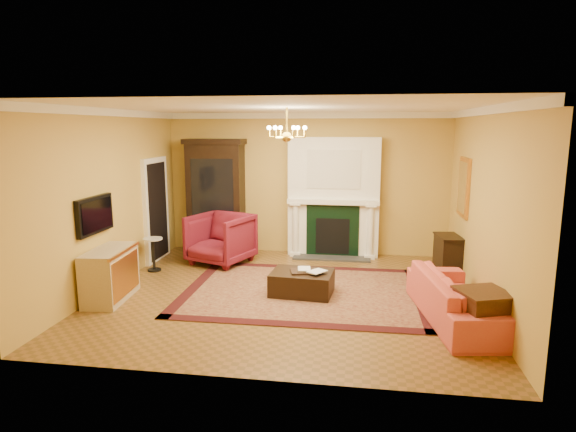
% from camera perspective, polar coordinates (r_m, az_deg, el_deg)
% --- Properties ---
extents(floor, '(6.00, 5.50, 0.02)m').
position_cam_1_polar(floor, '(8.01, -0.13, -9.28)').
color(floor, brown).
rests_on(floor, ground).
extents(ceiling, '(6.00, 5.50, 0.02)m').
position_cam_1_polar(ceiling, '(7.55, -0.14, 12.84)').
color(ceiling, white).
rests_on(ceiling, wall_back).
extents(wall_back, '(6.00, 0.02, 3.00)m').
position_cam_1_polar(wall_back, '(10.35, 2.17, 3.81)').
color(wall_back, gold).
rests_on(wall_back, floor).
extents(wall_front, '(6.00, 0.02, 3.00)m').
position_cam_1_polar(wall_front, '(4.98, -4.93, -3.48)').
color(wall_front, gold).
rests_on(wall_front, floor).
extents(wall_left, '(0.02, 5.50, 3.00)m').
position_cam_1_polar(wall_left, '(8.62, -20.35, 1.82)').
color(wall_left, gold).
rests_on(wall_left, floor).
extents(wall_right, '(0.02, 5.50, 3.00)m').
position_cam_1_polar(wall_right, '(7.78, 22.35, 0.82)').
color(wall_right, gold).
rests_on(wall_right, floor).
extents(fireplace, '(1.90, 0.70, 2.50)m').
position_cam_1_polar(fireplace, '(10.16, 5.41, 1.91)').
color(fireplace, white).
rests_on(fireplace, wall_back).
extents(crown_molding, '(6.00, 5.50, 0.12)m').
position_cam_1_polar(crown_molding, '(8.49, 0.85, 12.10)').
color(crown_molding, white).
rests_on(crown_molding, ceiling).
extents(doorway, '(0.08, 1.05, 2.10)m').
position_cam_1_polar(doorway, '(10.16, -15.34, 0.73)').
color(doorway, white).
rests_on(doorway, wall_left).
extents(tv_panel, '(0.09, 0.95, 0.58)m').
position_cam_1_polar(tv_panel, '(8.09, -21.92, 0.12)').
color(tv_panel, black).
rests_on(tv_panel, wall_left).
extents(gilt_mirror, '(0.06, 0.76, 1.05)m').
position_cam_1_polar(gilt_mirror, '(9.11, 20.10, 3.22)').
color(gilt_mirror, gold).
rests_on(gilt_mirror, wall_right).
extents(chandelier, '(0.63, 0.55, 0.53)m').
position_cam_1_polar(chandelier, '(7.54, -0.14, 9.79)').
color(chandelier, gold).
rests_on(chandelier, ceiling).
extents(oriental_rug, '(3.97, 2.99, 0.02)m').
position_cam_1_polar(oriental_rug, '(8.11, 1.89, -8.91)').
color(oriental_rug, '#45110E').
rests_on(oriental_rug, floor).
extents(china_cabinet, '(1.18, 0.54, 2.35)m').
position_cam_1_polar(china_cabinet, '(10.52, -8.51, 2.02)').
color(china_cabinet, black).
rests_on(china_cabinet, floor).
extents(wingback_armchair, '(1.36, 1.32, 1.10)m').
position_cam_1_polar(wingback_armchair, '(9.71, -7.99, -2.41)').
color(wingback_armchair, maroon).
rests_on(wingback_armchair, floor).
extents(pedestal_table, '(0.36, 0.36, 0.64)m').
position_cam_1_polar(pedestal_table, '(9.49, -15.65, -4.12)').
color(pedestal_table, black).
rests_on(pedestal_table, floor).
extents(commode, '(0.61, 1.14, 0.82)m').
position_cam_1_polar(commode, '(8.15, -20.33, -6.50)').
color(commode, '#C2B28E').
rests_on(commode, floor).
extents(coral_sofa, '(0.98, 2.30, 0.87)m').
position_cam_1_polar(coral_sofa, '(7.24, 19.45, -8.34)').
color(coral_sofa, '#C6513E').
rests_on(coral_sofa, floor).
extents(end_table, '(0.71, 0.71, 0.64)m').
position_cam_1_polar(end_table, '(6.69, 22.05, -11.14)').
color(end_table, '#3D1F10').
rests_on(end_table, floor).
extents(console_table, '(0.45, 0.69, 0.72)m').
position_cam_1_polar(console_table, '(9.37, 18.40, -4.53)').
color(console_table, black).
rests_on(console_table, floor).
extents(leather_ottoman, '(1.04, 0.79, 0.37)m').
position_cam_1_polar(leather_ottoman, '(7.93, 1.67, -7.89)').
color(leather_ottoman, black).
rests_on(leather_ottoman, oriental_rug).
extents(ottoman_tray, '(0.49, 0.42, 0.03)m').
position_cam_1_polar(ottoman_tray, '(7.86, 1.88, -6.57)').
color(ottoman_tray, black).
rests_on(ottoman_tray, leather_ottoman).
extents(book_a, '(0.21, 0.05, 0.27)m').
position_cam_1_polar(book_a, '(7.85, 1.19, -5.43)').
color(book_a, gray).
rests_on(book_a, ottoman_tray).
extents(book_b, '(0.19, 0.15, 0.30)m').
position_cam_1_polar(book_b, '(7.79, 2.87, -5.47)').
color(book_b, gray).
rests_on(book_b, ottoman_tray).
extents(topiary_left, '(0.18, 0.18, 0.48)m').
position_cam_1_polar(topiary_left, '(10.12, 2.15, 3.61)').
color(topiary_left, gray).
rests_on(topiary_left, fireplace).
extents(topiary_right, '(0.16, 0.16, 0.44)m').
position_cam_1_polar(topiary_right, '(10.06, 8.84, 3.34)').
color(topiary_right, gray).
rests_on(topiary_right, fireplace).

